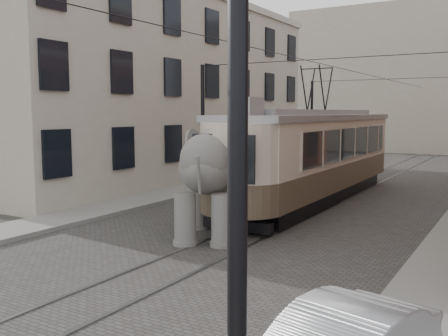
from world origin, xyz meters
The scene contains 8 objects.
ground centered at (0.00, 0.00, 0.00)m, with size 120.00×120.00×0.00m, color #3D3B38.
tram_rails centered at (0.00, 0.00, 0.01)m, with size 1.54×80.00×0.02m, color slate, non-canonical shape.
sidewalk_left centered at (-6.50, 0.00, 0.07)m, with size 2.00×60.00×0.15m, color slate.
stucco_building centered at (-11.00, 10.00, 5.00)m, with size 7.00×24.00×10.00m, color #A29986.
distant_block centered at (0.00, 40.00, 7.00)m, with size 28.00×10.00×14.00m, color #A29986.
catenary centered at (-0.20, 5.00, 3.00)m, with size 11.00×30.20×6.00m, color black, non-canonical shape.
tram centered at (-0.40, 6.91, 2.86)m, with size 2.98×14.42×5.72m, color beige, non-canonical shape.
elephant centered at (-0.86, -0.89, 1.68)m, with size 3.03×5.50×3.37m, color slate, non-canonical shape.
Camera 1 is at (7.33, -13.82, 3.82)m, focal length 40.56 mm.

